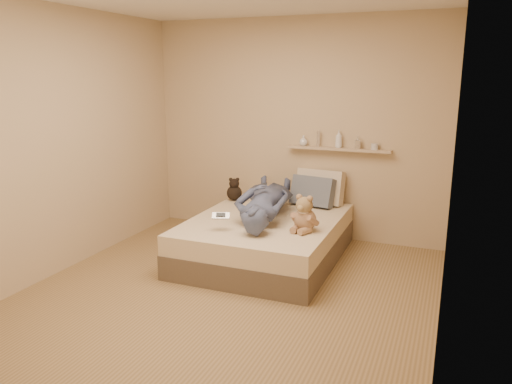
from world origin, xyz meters
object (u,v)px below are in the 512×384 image
at_px(person, 265,200).
at_px(wall_shelf, 338,149).
at_px(dark_plush, 234,191).
at_px(teddy_bear, 304,216).
at_px(pillow_grey, 313,192).
at_px(bed, 266,239).
at_px(game_console, 221,216).
at_px(pillow_cream, 320,187).

height_order(person, wall_shelf, wall_shelf).
bearing_deg(dark_plush, person, -41.32).
distance_m(teddy_bear, pillow_grey, 0.98).
xyz_separation_m(dark_plush, person, (0.59, -0.52, 0.06)).
distance_m(bed, dark_plush, 0.93).
bearing_deg(person, pillow_grey, -131.31).
bearing_deg(game_console, pillow_grey, 65.42).
xyz_separation_m(dark_plush, wall_shelf, (1.18, 0.33, 0.53)).
height_order(game_console, teddy_bear, teddy_bear).
height_order(dark_plush, person, person).
height_order(game_console, wall_shelf, wall_shelf).
distance_m(pillow_cream, pillow_grey, 0.15).
relative_size(game_console, teddy_bear, 0.50).
bearing_deg(bed, teddy_bear, -28.24).
bearing_deg(dark_plush, wall_shelf, 15.45).
height_order(game_console, pillow_grey, pillow_grey).
distance_m(game_console, pillow_cream, 1.53).
bearing_deg(person, bed, 110.67).
relative_size(bed, dark_plush, 6.70).
height_order(bed, pillow_cream, pillow_cream).
bearing_deg(dark_plush, bed, -42.66).
distance_m(game_console, person, 0.66).
bearing_deg(game_console, dark_plush, 108.18).
bearing_deg(teddy_bear, wall_shelf, 87.67).
bearing_deg(dark_plush, pillow_cream, 13.93).
height_order(bed, teddy_bear, teddy_bear).
height_order(bed, pillow_grey, pillow_grey).
xyz_separation_m(teddy_bear, person, (-0.54, 0.33, 0.03)).
height_order(game_console, pillow_cream, pillow_cream).
xyz_separation_m(pillow_cream, pillow_grey, (-0.05, -0.14, -0.03)).
relative_size(game_console, person, 0.12).
bearing_deg(bed, pillow_grey, 65.39).
bearing_deg(pillow_grey, pillow_cream, 70.09).
xyz_separation_m(teddy_bear, pillow_grey, (-0.19, 0.96, 0.02)).
height_order(teddy_bear, pillow_cream, pillow_cream).
xyz_separation_m(teddy_bear, pillow_cream, (-0.14, 1.10, 0.05)).
relative_size(teddy_bear, pillow_grey, 0.74).
bearing_deg(pillow_grey, person, -119.43).
bearing_deg(bed, wall_shelf, 58.82).
height_order(pillow_grey, wall_shelf, wall_shelf).
xyz_separation_m(bed, teddy_bear, (0.50, -0.27, 0.38)).
height_order(pillow_cream, person, pillow_cream).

